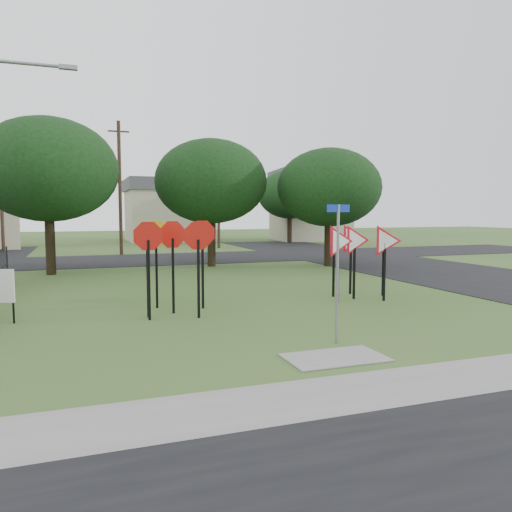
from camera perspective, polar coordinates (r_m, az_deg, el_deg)
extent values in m
plane|color=#31531F|center=(12.40, 3.63, -8.58)|extent=(140.00, 140.00, 0.00)
cube|color=gray|center=(8.85, 14.82, -14.30)|extent=(30.00, 1.60, 0.02)
cube|color=#31531F|center=(7.96, 19.92, -16.70)|extent=(30.00, 0.80, 0.02)
cube|color=black|center=(27.09, 18.74, -1.39)|extent=(8.00, 50.00, 0.02)
cube|color=black|center=(31.56, -10.91, -0.33)|extent=(60.00, 8.00, 0.02)
cube|color=gray|center=(10.31, 9.03, -11.40)|extent=(2.00, 1.20, 0.02)
cylinder|color=gray|center=(11.12, 9.29, -2.14)|extent=(0.06, 0.06, 3.08)
cube|color=#0E2A9C|center=(11.03, 9.40, 5.40)|extent=(0.63, 0.16, 0.16)
cube|color=black|center=(14.54, -9.46, -2.26)|extent=(0.07, 0.07, 2.17)
cube|color=black|center=(15.16, -6.11, -1.93)|extent=(0.07, 0.07, 2.17)
cube|color=black|center=(13.80, -6.59, -2.62)|extent=(0.07, 0.07, 2.17)
cube|color=black|center=(14.10, -12.26, -2.54)|extent=(0.07, 0.07, 2.17)
cube|color=black|center=(15.44, -11.30, -1.87)|extent=(0.07, 0.07, 2.17)
cube|color=black|center=(13.75, -12.14, -2.73)|extent=(0.07, 0.07, 2.17)
cube|color=black|center=(16.24, 9.33, -1.94)|extent=(0.06, 0.06, 1.92)
cube|color=black|center=(17.03, 11.15, -1.65)|extent=(0.06, 0.06, 1.92)
cube|color=black|center=(16.90, 14.45, -1.76)|extent=(0.06, 0.06, 1.92)
cube|color=black|center=(17.38, 8.86, -1.48)|extent=(0.06, 0.06, 1.92)
cube|color=black|center=(18.07, 10.75, -1.26)|extent=(0.06, 0.06, 1.92)
cube|color=black|center=(17.90, 14.33, -1.39)|extent=(0.06, 0.06, 1.92)
cube|color=black|center=(14.63, -25.97, -5.63)|extent=(0.05, 0.05, 0.68)
cylinder|color=gray|center=(16.04, -25.22, 19.32)|extent=(2.40, 0.10, 0.10)
cube|color=gray|center=(15.99, -20.68, 19.52)|extent=(0.50, 0.18, 0.12)
cylinder|color=#3E2C1C|center=(35.20, -15.29, 7.44)|extent=(0.24, 0.24, 9.00)
cube|color=#3E2C1C|center=(35.58, -15.43, 13.57)|extent=(1.40, 0.10, 0.10)
cylinder|color=#3E2C1C|center=(40.54, -4.30, 6.91)|extent=(0.24, 0.24, 8.50)
cube|color=#3E2C1C|center=(40.81, -4.34, 11.90)|extent=(1.40, 0.10, 0.10)
cylinder|color=#3E2C1C|center=(41.42, -27.13, 6.68)|extent=(0.24, 0.24, 9.00)
cylinder|color=black|center=(23.33, -26.55, -0.82)|extent=(0.05, 0.05, 1.50)
cube|color=#B8B394|center=(51.81, -9.98, 4.51)|extent=(8.00, 8.00, 5.00)
cube|color=#4B4A50|center=(51.88, -10.03, 7.93)|extent=(8.40, 8.40, 1.20)
cube|color=#B8B394|center=(52.28, 6.15, 5.10)|extent=(7.91, 7.91, 6.00)
cube|color=#4B4A50|center=(52.41, 6.19, 9.04)|extent=(8.30, 8.30, 1.20)
cylinder|color=black|center=(25.14, -22.44, 1.00)|extent=(0.44, 0.44, 2.62)
ellipsoid|color=black|center=(25.16, -22.72, 9.10)|extent=(6.40, 6.40, 4.80)
cylinder|color=black|center=(26.98, -5.11, 1.43)|extent=(0.44, 0.44, 2.45)
ellipsoid|color=black|center=(26.98, -5.16, 8.49)|extent=(6.00, 6.00, 4.50)
cylinder|color=black|center=(27.30, 8.26, 1.25)|extent=(0.44, 0.44, 2.27)
ellipsoid|color=black|center=(27.28, 8.34, 7.76)|extent=(5.60, 5.60, 4.20)
cylinder|color=black|center=(47.01, 3.86, 2.97)|extent=(0.44, 0.44, 2.45)
ellipsoid|color=black|center=(47.01, 3.88, 7.02)|extent=(6.00, 6.00, 4.50)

